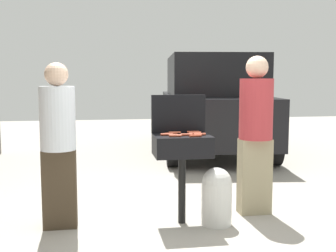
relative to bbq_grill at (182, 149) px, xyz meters
name	(u,v)px	position (x,y,z in m)	size (l,w,h in m)	color
ground_plane	(184,231)	(-0.03, -0.27, -0.81)	(24.00, 24.00, 0.00)	#9E998E
bbq_grill	(182,149)	(0.00, 0.00, 0.00)	(0.60, 0.44, 0.96)	black
grill_lid_open	(178,114)	(0.00, 0.22, 0.36)	(0.60, 0.05, 0.42)	black
hot_dog_0	(175,136)	(-0.09, -0.12, 0.16)	(0.03, 0.03, 0.13)	#C6593D
hot_dog_1	(195,134)	(0.14, 0.00, 0.16)	(0.03, 0.03, 0.13)	#AD4228
hot_dog_2	(175,133)	(-0.06, 0.13, 0.16)	(0.03, 0.03, 0.13)	#B74C33
hot_dog_3	(193,132)	(0.15, 0.14, 0.16)	(0.03, 0.03, 0.13)	#AD4228
hot_dog_4	(171,134)	(-0.11, 0.04, 0.16)	(0.03, 0.03, 0.13)	#AD4228
hot_dog_5	(200,134)	(0.18, -0.05, 0.16)	(0.03, 0.03, 0.13)	#B74C33
hot_dog_6	(195,133)	(0.16, 0.09, 0.16)	(0.03, 0.03, 0.13)	#B74C33
hot_dog_7	(186,135)	(0.03, -0.05, 0.16)	(0.03, 0.03, 0.13)	#B74C33
hot_dog_8	(195,136)	(0.11, -0.15, 0.16)	(0.03, 0.03, 0.13)	#AD4228
hot_dog_9	(167,134)	(-0.17, -0.01, 0.16)	(0.03, 0.03, 0.13)	#B74C33
propane_tank	(217,195)	(0.35, -0.12, -0.49)	(0.32, 0.32, 0.62)	silver
person_left	(58,139)	(-1.28, 0.06, 0.12)	(0.36, 0.36, 1.72)	#3F3323
person_right	(256,129)	(0.89, 0.20, 0.17)	(0.38, 0.38, 1.81)	gray
parked_minivan	(211,104)	(1.47, 4.28, 0.22)	(2.42, 4.58, 2.02)	black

